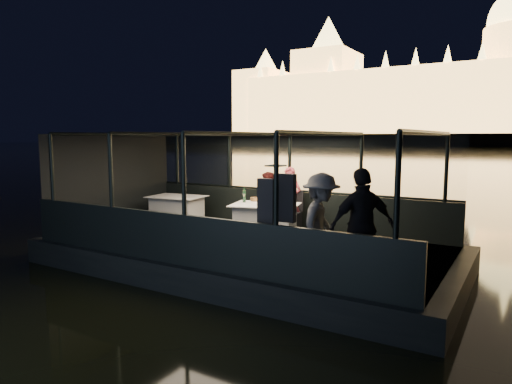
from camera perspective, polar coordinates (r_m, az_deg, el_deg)
The scene contains 27 objects.
river_water at distance 88.20m, azimuth 27.82°, elevation 4.25°, with size 500.00×500.00×0.00m, color black.
boat_hull at distance 9.86m, azimuth -1.21°, elevation -9.22°, with size 8.60×4.40×1.00m, color black.
boat_deck at distance 9.74m, azimuth -1.22°, elevation -6.50°, with size 8.00×4.00×0.04m, color black.
gunwale_port at distance 11.36m, azimuth 4.17°, elevation -2.19°, with size 8.00×0.08×0.90m, color black.
gunwale_starboard at distance 8.06m, azimuth -8.89°, elevation -5.98°, with size 8.00×0.08×0.90m, color black.
cabin_glass_port at distance 11.24m, azimuth 4.22°, elevation 3.62°, with size 8.00×0.02×1.40m, color #99B2B2, non-canonical shape.
cabin_glass_starboard at distance 7.88m, azimuth -9.04°, elevation 2.20°, with size 8.00×0.02×1.40m, color #99B2B2, non-canonical shape.
cabin_roof_glass at distance 9.48m, azimuth -1.26°, elevation 7.28°, with size 8.00×4.00×0.02m, color #99B2B2, non-canonical shape.
end_wall_fore at distance 12.14m, azimuth -17.42°, elevation 1.43°, with size 0.02×4.00×2.30m, color black, non-canonical shape.
end_wall_aft at distance 8.15m, azimuth 23.28°, elevation -1.31°, with size 0.02×4.00×2.30m, color black, non-canonical shape.
canopy_ribs at distance 9.54m, azimuth -1.24°, elevation 0.35°, with size 8.00×4.00×2.30m, color black, non-canonical shape.
dining_table_central at distance 10.10m, azimuth 1.16°, elevation -3.67°, with size 1.45×1.05×0.77m, color white.
dining_table_aft at distance 11.97m, azimuth -9.85°, elevation -2.12°, with size 1.37×0.99×0.73m, color white.
chair_port_left at distance 10.85m, azimuth 1.79°, elevation -2.60°, with size 0.46×0.46×0.99m, color black.
chair_port_right at distance 10.66m, azimuth 4.24°, elevation -2.78°, with size 0.46×0.46×0.99m, color black.
coat_stand at distance 7.31m, azimuth 2.44°, elevation -3.62°, with size 0.51×0.41×1.83m, color black, non-canonical shape.
person_woman_coral at distance 10.77m, azimuth 4.22°, elevation -1.07°, with size 0.56×0.37×1.54m, color #D74E59.
person_man_maroon at distance 11.02m, azimuth 1.64°, elevation -0.87°, with size 0.67×0.52×1.40m, color #461513.
passenger_stripe at distance 7.42m, azimuth 8.09°, elevation -3.91°, with size 1.08×0.61×1.67m, color silver.
passenger_dark at distance 7.15m, azimuth 13.12°, elevation -4.44°, with size 1.05×0.44×1.78m, color black.
wine_bottle at distance 10.33m, azimuth -1.48°, elevation -0.46°, with size 0.07×0.07×0.34m, color #13361D.
bread_basket at distance 10.56m, azimuth -0.13°, elevation -0.90°, with size 0.21×0.21×0.09m, color brown.
amber_candle at distance 10.23m, azimuth 1.45°, elevation -1.15°, with size 0.05×0.05×0.07m, color #FFB43F.
plate_near at distance 9.92m, azimuth 2.13°, elevation -1.59°, with size 0.22×0.22×0.01m, color silver.
plate_far at distance 10.65m, azimuth -0.06°, elevation -1.02°, with size 0.25×0.25×0.02m, color white.
wine_glass_white at distance 10.28m, azimuth -1.53°, elevation -0.81°, with size 0.07×0.07×0.21m, color white, non-canonical shape.
wine_glass_red at distance 10.31m, azimuth 3.11°, elevation -0.80°, with size 0.06×0.06×0.17m, color silver, non-canonical shape.
Camera 1 is at (5.06, -8.01, 2.72)m, focal length 32.00 mm.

